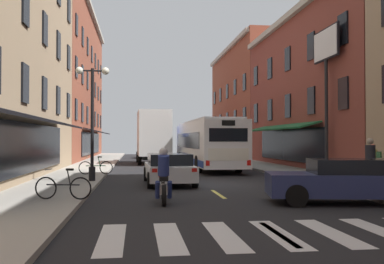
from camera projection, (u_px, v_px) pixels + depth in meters
ground_plane at (203, 185)px, 18.69m from camera, size 34.80×80.00×0.10m
lane_centre_dashes at (204, 185)px, 18.44m from camera, size 0.14×73.90×0.01m
crosswalk_near at (278, 234)px, 8.77m from camera, size 7.10×2.80×0.01m
sidewalk_left at (61, 184)px, 17.94m from camera, size 3.00×80.00×0.14m
sidewalk_right at (334, 181)px, 19.43m from camera, size 3.00×80.00×0.14m
billboard_sign at (326, 62)px, 22.93m from camera, size 0.40×2.88×7.63m
transit_bus at (207, 144)px, 28.70m from camera, size 2.87×12.26×3.13m
box_truck at (153, 137)px, 34.49m from camera, size 2.63×6.98×4.11m
sedan_near at (150, 151)px, 45.70m from camera, size 2.05×4.50×1.40m
sedan_mid at (169, 168)px, 18.66m from camera, size 2.08×4.65×1.31m
sedan_far at (350, 180)px, 12.98m from camera, size 5.02×2.61×1.32m
motorcycle_rider at (164, 179)px, 13.15m from camera, size 0.62×2.07×1.66m
bicycle_near at (63, 187)px, 12.85m from camera, size 1.69×0.53×0.91m
bicycle_mid at (96, 167)px, 22.31m from camera, size 1.71×0.48×0.91m
pedestrian_near at (373, 162)px, 17.95m from camera, size 0.50×0.49×1.59m
pedestrian_far at (370, 162)px, 15.98m from camera, size 0.36×0.36×1.83m
street_lamp_twin at (92, 117)px, 18.73m from camera, size 1.42×0.32×4.89m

